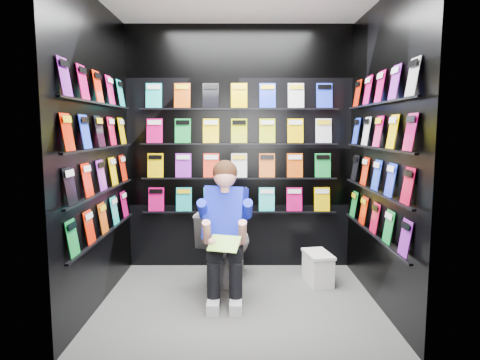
{
  "coord_description": "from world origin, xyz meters",
  "views": [
    {
      "loc": [
        0.0,
        -3.61,
        1.52
      ],
      "look_at": [
        0.01,
        0.15,
        1.06
      ],
      "focal_mm": 32.0,
      "sensor_mm": 36.0,
      "label": 1
    }
  ],
  "objects": [
    {
      "name": "toilet",
      "position": [
        -0.12,
        0.52,
        0.37
      ],
      "size": [
        0.62,
        0.84,
        0.73
      ],
      "primitive_type": "imported",
      "rotation": [
        0.0,
        0.0,
        2.85
      ],
      "color": "white",
      "rests_on": "floor"
    },
    {
      "name": "reader",
      "position": [
        -0.12,
        0.14,
        0.75
      ],
      "size": [
        0.67,
        0.82,
        1.31
      ],
      "primitive_type": null,
      "rotation": [
        0.0,
        0.0,
        -0.29
      ],
      "color": "#0917D2",
      "rests_on": "toilet"
    },
    {
      "name": "longbox_lid",
      "position": [
        0.77,
        0.45,
        0.29
      ],
      "size": [
        0.29,
        0.42,
        0.03
      ],
      "primitive_type": "cube",
      "rotation": [
        0.0,
        0.0,
        0.17
      ],
      "color": "silver",
      "rests_on": "longbox"
    },
    {
      "name": "comics_right",
      "position": [
        1.17,
        0.0,
        1.31
      ],
      "size": [
        0.06,
        1.7,
        1.37
      ],
      "primitive_type": null,
      "color": "#D2510F",
      "rests_on": "wall_right"
    },
    {
      "name": "longbox",
      "position": [
        0.77,
        0.45,
        0.14
      ],
      "size": [
        0.26,
        0.4,
        0.28
      ],
      "primitive_type": "cube",
      "rotation": [
        0.0,
        0.0,
        0.17
      ],
      "color": "silver",
      "rests_on": "floor"
    },
    {
      "name": "held_comic",
      "position": [
        -0.12,
        -0.21,
        0.58
      ],
      "size": [
        0.28,
        0.21,
        0.11
      ],
      "primitive_type": "cube",
      "rotation": [
        -0.96,
        0.0,
        -0.29
      ],
      "color": "green",
      "rests_on": "reader"
    },
    {
      "name": "wall_front",
      "position": [
        0.0,
        -1.0,
        1.3
      ],
      "size": [
        2.4,
        0.04,
        2.6
      ],
      "primitive_type": "cube",
      "color": "black",
      "rests_on": "floor"
    },
    {
      "name": "comics_left",
      "position": [
        -1.17,
        0.0,
        1.31
      ],
      "size": [
        0.06,
        1.7,
        1.37
      ],
      "primitive_type": null,
      "color": "#D2510F",
      "rests_on": "wall_left"
    },
    {
      "name": "wall_right",
      "position": [
        1.2,
        0.0,
        1.3
      ],
      "size": [
        0.04,
        2.0,
        2.6
      ],
      "primitive_type": "cube",
      "color": "black",
      "rests_on": "floor"
    },
    {
      "name": "wall_back",
      "position": [
        0.0,
        1.0,
        1.3
      ],
      "size": [
        2.4,
        0.04,
        2.6
      ],
      "primitive_type": "cube",
      "color": "black",
      "rests_on": "floor"
    },
    {
      "name": "floor",
      "position": [
        0.0,
        0.0,
        0.0
      ],
      "size": [
        2.4,
        2.4,
        0.0
      ],
      "primitive_type": "plane",
      "color": "#5A5A58",
      "rests_on": "ground"
    },
    {
      "name": "wall_left",
      "position": [
        -1.2,
        0.0,
        1.3
      ],
      "size": [
        0.04,
        2.0,
        2.6
      ],
      "primitive_type": "cube",
      "color": "black",
      "rests_on": "floor"
    },
    {
      "name": "comics_back",
      "position": [
        0.0,
        0.97,
        1.31
      ],
      "size": [
        2.1,
        0.06,
        1.37
      ],
      "primitive_type": null,
      "color": "#D2510F",
      "rests_on": "wall_back"
    }
  ]
}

